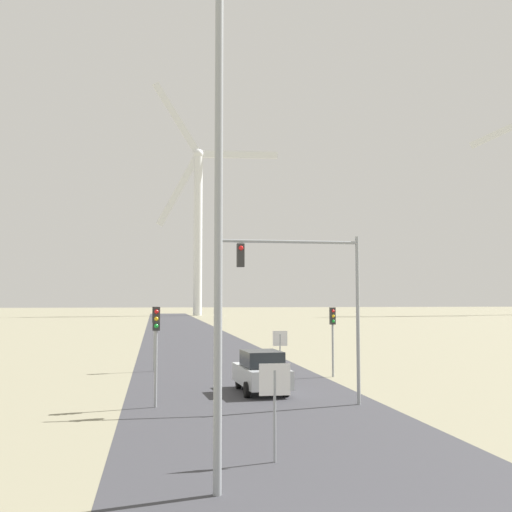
{
  "coord_description": "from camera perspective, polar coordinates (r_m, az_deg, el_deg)",
  "views": [
    {
      "loc": [
        -3.84,
        -6.8,
        4.08
      ],
      "look_at": [
        0.0,
        15.91,
        5.75
      ],
      "focal_mm": 42.0,
      "sensor_mm": 36.0,
      "label": 1
    }
  ],
  "objects": [
    {
      "name": "traffic_light_mast_overhead",
      "position": [
        23.36,
        5.28,
        -2.54
      ],
      "size": [
        5.55,
        0.34,
        6.56
      ],
      "color": "#93999E",
      "rests_on": "ground"
    },
    {
      "name": "traffic_light_post_near_right",
      "position": [
        32.16,
        7.32,
        -6.61
      ],
      "size": [
        0.28,
        0.34,
        3.65
      ],
      "color": "#93999E",
      "rests_on": "ground"
    },
    {
      "name": "stop_sign_far",
      "position": [
        32.7,
        2.31,
        -8.4
      ],
      "size": [
        0.81,
        0.07,
        2.37
      ],
      "color": "#93999E",
      "rests_on": "ground"
    },
    {
      "name": "car_approaching",
      "position": [
        26.76,
        0.51,
        -10.95
      ],
      "size": [
        2.06,
        4.21,
        1.83
      ],
      "color": "#B7BCC1",
      "rests_on": "ground"
    },
    {
      "name": "wind_turbine_left",
      "position": [
        154.21,
        -5.54,
        4.13
      ],
      "size": [
        33.01,
        2.6,
        59.76
      ],
      "color": "silver",
      "rests_on": "ground"
    },
    {
      "name": "road_surface",
      "position": [
        55.08,
        -5.64,
        -8.38
      ],
      "size": [
        10.0,
        240.0,
        0.01
      ],
      "color": "#38383D",
      "rests_on": "ground"
    },
    {
      "name": "traffic_light_post_near_left",
      "position": [
        23.28,
        -9.49,
        -7.29
      ],
      "size": [
        0.28,
        0.34,
        3.79
      ],
      "color": "#93999E",
      "rests_on": "ground"
    },
    {
      "name": "streetlamp",
      "position": [
        13.2,
        -3.57,
        9.57
      ],
      "size": [
        2.51,
        0.32,
        11.89
      ],
      "color": "#93999E",
      "rests_on": "ground"
    },
    {
      "name": "traffic_light_post_mid_left",
      "position": [
        34.79,
        -9.63,
        -6.38
      ],
      "size": [
        0.28,
        0.34,
        3.66
      ],
      "color": "#93999E",
      "rests_on": "ground"
    },
    {
      "name": "stop_sign_near",
      "position": [
        15.5,
        1.79,
        -12.91
      ],
      "size": [
        0.81,
        0.07,
        2.46
      ],
      "color": "#93999E",
      "rests_on": "ground"
    }
  ]
}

